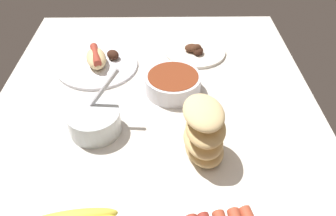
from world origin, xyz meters
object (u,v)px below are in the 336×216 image
(bowl_chili, at_px, (173,83))
(bread_stack, at_px, (204,132))
(plate_hotdog_assembled, at_px, (98,62))
(plate_grilled_meat, at_px, (195,51))
(bowl_coleslaw, at_px, (94,120))

(bowl_chili, relative_size, bread_stack, 1.11)
(bowl_chili, distance_m, bread_stack, 0.25)
(plate_hotdog_assembled, xyz_separation_m, plate_grilled_meat, (0.08, -0.31, -0.01))
(bread_stack, bearing_deg, bowl_coleslaw, 72.48)
(plate_grilled_meat, bearing_deg, plate_hotdog_assembled, 103.58)
(bowl_coleslaw, xyz_separation_m, bread_stack, (-0.08, -0.26, 0.04))
(plate_hotdog_assembled, bearing_deg, bowl_coleslaw, -172.78)
(bread_stack, xyz_separation_m, plate_grilled_meat, (0.45, -0.02, -0.06))
(bowl_chili, bearing_deg, plate_grilled_meat, -21.26)
(bowl_chili, xyz_separation_m, plate_hotdog_assembled, (0.13, 0.24, -0.01))
(bowl_coleslaw, height_order, plate_hotdog_assembled, bowl_coleslaw)
(bowl_coleslaw, xyz_separation_m, bowl_chili, (0.16, -0.20, -0.00))
(bread_stack, bearing_deg, plate_hotdog_assembled, 38.87)
(bread_stack, bearing_deg, plate_grilled_meat, -2.19)
(bowl_coleslaw, height_order, bowl_chili, bowl_coleslaw)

